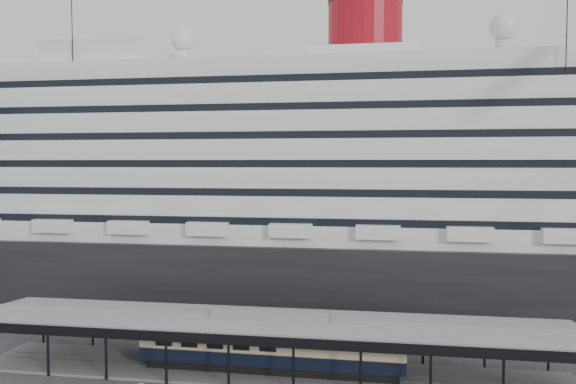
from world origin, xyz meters
name	(u,v)px	position (x,y,z in m)	size (l,w,h in m)	color
cruise_ship	(307,174)	(0.05, 32.00, 18.35)	(130.00, 30.00, 43.90)	black
platform_canopy	(270,348)	(0.00, 5.00, 2.36)	(56.00, 9.18, 5.30)	slate
pullman_carriage	(271,342)	(0.12, 5.00, 2.95)	(25.08, 3.58, 24.58)	black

